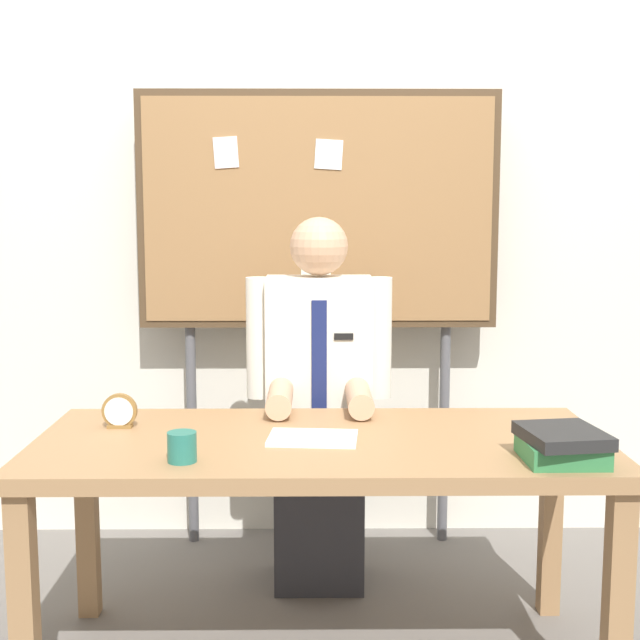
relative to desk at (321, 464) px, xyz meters
The scene contains 8 objects.
back_wall 1.38m from the desk, 90.00° to the left, with size 6.40×0.08×2.70m, color silver.
desk is the anchor object (origin of this frame).
person 0.60m from the desk, 90.00° to the left, with size 0.55×0.56×1.43m.
bulletin_board 1.26m from the desk, 90.01° to the left, with size 1.51×0.09×1.95m.
book_stack 0.74m from the desk, 20.31° to the right, with size 0.24×0.27×0.10m.
open_notebook 0.10m from the desk, 140.49° to the right, with size 0.27×0.19×0.01m, color white.
desk_clock 0.68m from the desk, 168.55° to the left, with size 0.11×0.04×0.11m.
coffee_mug 0.48m from the desk, 148.18° to the right, with size 0.08×0.08×0.09m, color #267266.
Camera 1 is at (-0.03, -2.61, 1.47)m, focal length 48.15 mm.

